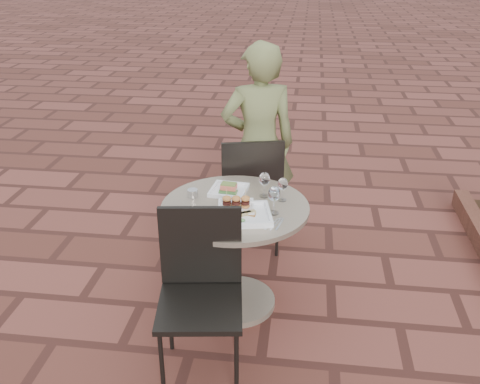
# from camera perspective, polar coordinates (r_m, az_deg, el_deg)

# --- Properties ---
(ground) EXTENTS (60.00, 60.00, 0.00)m
(ground) POSITION_cam_1_polar(r_m,az_deg,el_deg) (3.53, 2.88, -12.95)
(ground) COLOR brown
(ground) RESTS_ON ground
(cafe_table) EXTENTS (0.90, 0.90, 0.73)m
(cafe_table) POSITION_cam_1_polar(r_m,az_deg,el_deg) (3.35, -0.51, -5.17)
(cafe_table) COLOR gray
(cafe_table) RESTS_ON ground
(chair_far) EXTENTS (0.53, 0.53, 0.93)m
(chair_far) POSITION_cam_1_polar(r_m,az_deg,el_deg) (3.92, 1.16, 0.64)
(chair_far) COLOR black
(chair_far) RESTS_ON ground
(chair_near) EXTENTS (0.50, 0.50, 0.93)m
(chair_near) POSITION_cam_1_polar(r_m,az_deg,el_deg) (2.88, -4.24, -9.34)
(chair_near) COLOR black
(chair_near) RESTS_ON ground
(diner) EXTENTS (0.65, 0.52, 1.56)m
(diner) POSITION_cam_1_polar(r_m,az_deg,el_deg) (4.05, 1.98, 4.98)
(diner) COLOR #626739
(diner) RESTS_ON ground
(plate_salmon) EXTENTS (0.25, 0.25, 0.06)m
(plate_salmon) POSITION_cam_1_polar(r_m,az_deg,el_deg) (3.40, -1.21, 0.26)
(plate_salmon) COLOR white
(plate_salmon) RESTS_ON cafe_table
(plate_sliders) EXTENTS (0.24, 0.24, 0.14)m
(plate_sliders) POSITION_cam_1_polar(r_m,az_deg,el_deg) (3.17, -0.42, -1.39)
(plate_sliders) COLOR white
(plate_sliders) RESTS_ON cafe_table
(plate_tuna) EXTENTS (0.34, 0.34, 0.03)m
(plate_tuna) POSITION_cam_1_polar(r_m,az_deg,el_deg) (3.09, 0.61, -2.41)
(plate_tuna) COLOR white
(plate_tuna) RESTS_ON cafe_table
(wine_glass_right) EXTENTS (0.07, 0.07, 0.17)m
(wine_glass_right) POSITION_cam_1_polar(r_m,az_deg,el_deg) (3.09, 3.66, -0.28)
(wine_glass_right) COLOR white
(wine_glass_right) RESTS_ON cafe_table
(wine_glass_mid) EXTENTS (0.07, 0.07, 0.16)m
(wine_glass_mid) POSITION_cam_1_polar(r_m,az_deg,el_deg) (3.30, 2.62, 1.33)
(wine_glass_mid) COLOR white
(wine_glass_mid) RESTS_ON cafe_table
(wine_glass_far) EXTENTS (0.06, 0.06, 0.15)m
(wine_glass_far) POSITION_cam_1_polar(r_m,az_deg,el_deg) (3.26, 4.58, 0.79)
(wine_glass_far) COLOR white
(wine_glass_far) RESTS_ON cafe_table
(steel_ramekin) EXTENTS (0.08, 0.08, 0.05)m
(steel_ramekin) POSITION_cam_1_polar(r_m,az_deg,el_deg) (3.34, -5.08, -0.13)
(steel_ramekin) COLOR silver
(steel_ramekin) RESTS_ON cafe_table
(cutlery_set) EXTENTS (0.13, 0.19, 0.00)m
(cutlery_set) POSITION_cam_1_polar(r_m,az_deg,el_deg) (3.03, 3.86, -3.42)
(cutlery_set) COLOR silver
(cutlery_set) RESTS_ON cafe_table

